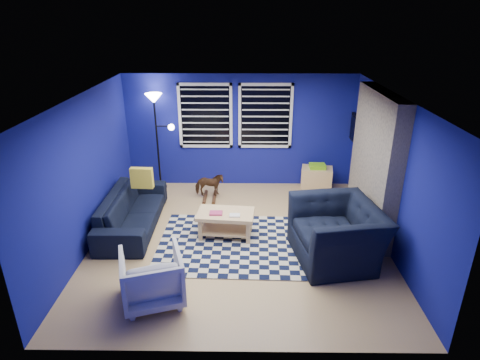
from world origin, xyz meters
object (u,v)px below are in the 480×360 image
at_px(armchair_big, 337,233).
at_px(armchair_bent, 152,277).
at_px(floor_lamp, 156,112).
at_px(rocking_horse, 209,185).
at_px(coffee_table, 226,219).
at_px(sofa, 133,210).
at_px(tv, 358,131).
at_px(cabinet, 316,179).

bearing_deg(armchair_big, armchair_bent, -78.40).
bearing_deg(floor_lamp, armchair_bent, -80.75).
bearing_deg(armchair_bent, rocking_horse, -116.15).
bearing_deg(floor_lamp, coffee_table, -53.81).
relative_size(sofa, floor_lamp, 1.05).
relative_size(tv, armchair_big, 0.71).
bearing_deg(armchair_big, floor_lamp, -139.40).
height_order(armchair_big, armchair_bent, armchair_big).
distance_m(armchair_big, armchair_bent, 2.92).
distance_m(sofa, rocking_horse, 1.77).
xyz_separation_m(tv, sofa, (-4.40, -1.53, -1.07)).
xyz_separation_m(tv, cabinet, (-0.76, 0.08, -1.12)).
xyz_separation_m(coffee_table, cabinet, (1.91, 1.95, -0.05)).
bearing_deg(coffee_table, sofa, 168.95).
relative_size(tv, sofa, 0.45).
height_order(rocking_horse, coffee_table, rocking_horse).
height_order(tv, coffee_table, tv).
bearing_deg(armchair_big, rocking_horse, -144.44).
bearing_deg(rocking_horse, sofa, 129.13).
bearing_deg(cabinet, sofa, -146.05).
bearing_deg(tv, armchair_bent, -135.07).
bearing_deg(armchair_big, cabinet, 167.66).
bearing_deg(floor_lamp, sofa, -95.83).
height_order(coffee_table, cabinet, cabinet).
xyz_separation_m(armchair_bent, rocking_horse, (0.51, 3.25, -0.05)).
bearing_deg(tv, cabinet, 173.70).
relative_size(armchair_bent, coffee_table, 0.80).
xyz_separation_m(tv, armchair_big, (-0.87, -2.52, -0.94)).
bearing_deg(rocking_horse, armchair_big, -137.73).
height_order(rocking_horse, floor_lamp, floor_lamp).
relative_size(coffee_table, floor_lamp, 0.48).
bearing_deg(floor_lamp, tv, -3.34).
height_order(coffee_table, floor_lamp, floor_lamp).
relative_size(tv, coffee_table, 0.97).
xyz_separation_m(rocking_horse, coffee_table, (0.41, -1.53, 0.01)).
bearing_deg(rocking_horse, tv, -86.82).
xyz_separation_m(tv, coffee_table, (-2.67, -1.87, -1.06)).
bearing_deg(tv, coffee_table, -145.04).
distance_m(rocking_horse, floor_lamp, 1.91).
distance_m(tv, sofa, 4.78).
height_order(tv, armchair_bent, tv).
relative_size(coffee_table, cabinet, 1.42).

